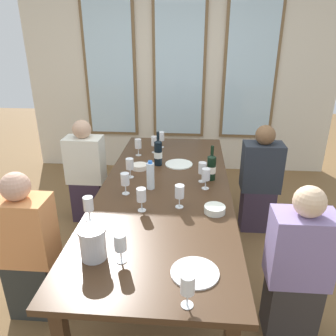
% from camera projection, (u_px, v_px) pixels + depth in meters
% --- Properties ---
extents(ground_plane, '(12.00, 12.00, 0.00)m').
position_uv_depth(ground_plane, '(165.00, 261.00, 2.97)').
color(ground_plane, brown).
extents(back_wall_with_windows, '(4.25, 0.10, 2.90)m').
position_uv_depth(back_wall_with_windows, '(179.00, 68.00, 4.46)').
color(back_wall_with_windows, beige).
rests_on(back_wall_with_windows, ground).
extents(dining_table, '(1.05, 2.65, 0.74)m').
position_uv_depth(dining_table, '(165.00, 194.00, 2.71)').
color(dining_table, '#432C1A').
rests_on(dining_table, ground).
extents(white_plate_0, '(0.26, 0.26, 0.01)m').
position_uv_depth(white_plate_0, '(179.00, 164.00, 3.14)').
color(white_plate_0, white).
rests_on(white_plate_0, dining_table).
extents(white_plate_1, '(0.26, 0.26, 0.01)m').
position_uv_depth(white_plate_1, '(195.00, 272.00, 1.73)').
color(white_plate_1, white).
rests_on(white_plate_1, dining_table).
extents(metal_pitcher, '(0.16, 0.16, 0.19)m').
position_uv_depth(metal_pitcher, '(93.00, 243.00, 1.82)').
color(metal_pitcher, silver).
rests_on(metal_pitcher, dining_table).
extents(wine_bottle_0, '(0.08, 0.08, 0.30)m').
position_uv_depth(wine_bottle_0, '(211.00, 167.00, 2.78)').
color(wine_bottle_0, black).
rests_on(wine_bottle_0, dining_table).
extents(wine_bottle_1, '(0.08, 0.08, 0.33)m').
position_uv_depth(wine_bottle_1, '(158.00, 152.00, 3.09)').
color(wine_bottle_1, black).
rests_on(wine_bottle_1, dining_table).
extents(tasting_bowl_0, '(0.15, 0.15, 0.04)m').
position_uv_depth(tasting_bowl_0, '(139.00, 167.00, 3.03)').
color(tasting_bowl_0, white).
rests_on(tasting_bowl_0, dining_table).
extents(tasting_bowl_1, '(0.15, 0.15, 0.05)m').
position_uv_depth(tasting_bowl_1, '(215.00, 209.00, 2.30)').
color(tasting_bowl_1, white).
rests_on(tasting_bowl_1, dining_table).
extents(water_bottle, '(0.06, 0.06, 0.24)m').
position_uv_depth(water_bottle, '(150.00, 176.00, 2.62)').
color(water_bottle, white).
rests_on(water_bottle, dining_table).
extents(wine_glass_0, '(0.07, 0.07, 0.17)m').
position_uv_depth(wine_glass_0, '(130.00, 164.00, 2.82)').
color(wine_glass_0, white).
rests_on(wine_glass_0, dining_table).
extents(wine_glass_1, '(0.07, 0.07, 0.17)m').
position_uv_depth(wine_glass_1, '(180.00, 193.00, 2.34)').
color(wine_glass_1, white).
rests_on(wine_glass_1, dining_table).
extents(wine_glass_2, '(0.07, 0.07, 0.17)m').
position_uv_depth(wine_glass_2, '(88.00, 205.00, 2.17)').
color(wine_glass_2, white).
rests_on(wine_glass_2, dining_table).
extents(wine_glass_3, '(0.07, 0.07, 0.17)m').
position_uv_depth(wine_glass_3, '(141.00, 195.00, 2.29)').
color(wine_glass_3, white).
rests_on(wine_glass_3, dining_table).
extents(wine_glass_4, '(0.07, 0.07, 0.17)m').
position_uv_depth(wine_glass_4, '(120.00, 244.00, 1.78)').
color(wine_glass_4, white).
rests_on(wine_glass_4, dining_table).
extents(wine_glass_5, '(0.07, 0.07, 0.17)m').
position_uv_depth(wine_glass_5, '(161.00, 137.00, 3.56)').
color(wine_glass_5, white).
rests_on(wine_glass_5, dining_table).
extents(wine_glass_6, '(0.07, 0.07, 0.17)m').
position_uv_depth(wine_glass_6, '(138.00, 144.00, 3.33)').
color(wine_glass_6, white).
rests_on(wine_glass_6, dining_table).
extents(wine_glass_7, '(0.07, 0.07, 0.17)m').
position_uv_depth(wine_glass_7, '(188.00, 286.00, 1.48)').
color(wine_glass_7, white).
rests_on(wine_glass_7, dining_table).
extents(wine_glass_8, '(0.07, 0.07, 0.17)m').
position_uv_depth(wine_glass_8, '(206.00, 175.00, 2.62)').
color(wine_glass_8, white).
rests_on(wine_glass_8, dining_table).
extents(wine_glass_9, '(0.07, 0.07, 0.17)m').
position_uv_depth(wine_glass_9, '(154.00, 141.00, 3.41)').
color(wine_glass_9, white).
rests_on(wine_glass_9, dining_table).
extents(wine_glass_10, '(0.07, 0.07, 0.17)m').
position_uv_depth(wine_glass_10, '(125.00, 180.00, 2.53)').
color(wine_glass_10, white).
rests_on(wine_glass_10, dining_table).
extents(wine_glass_11, '(0.07, 0.07, 0.17)m').
position_uv_depth(wine_glass_11, '(202.00, 169.00, 2.74)').
color(wine_glass_11, white).
rests_on(wine_glass_11, dining_table).
extents(seated_person_0, '(0.38, 0.24, 1.11)m').
position_uv_depth(seated_person_0, '(28.00, 250.00, 2.26)').
color(seated_person_0, '#2F322E').
rests_on(seated_person_0, ground).
extents(seated_person_1, '(0.38, 0.24, 1.11)m').
position_uv_depth(seated_person_1, '(297.00, 270.00, 2.08)').
color(seated_person_1, '#36312F').
rests_on(seated_person_1, ground).
extents(seated_person_2, '(0.38, 0.24, 1.11)m').
position_uv_depth(seated_person_2, '(86.00, 174.00, 3.46)').
color(seated_person_2, '#332638').
rests_on(seated_person_2, ground).
extents(seated_person_3, '(0.38, 0.24, 1.11)m').
position_uv_depth(seated_person_3, '(260.00, 182.00, 3.28)').
color(seated_person_3, '#372B3C').
rests_on(seated_person_3, ground).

